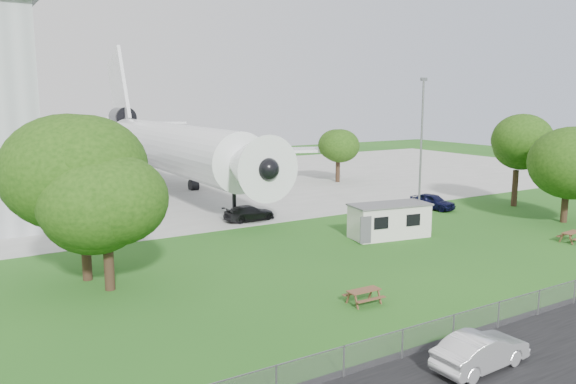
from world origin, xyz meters
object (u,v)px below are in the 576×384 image
site_cabin (389,220)px  car_centre_sedan (481,351)px  airliner (166,145)px  picnic_east (571,242)px  picnic_west (364,304)px

site_cabin → car_centre_sedan: 21.24m
airliner → picnic_east: airliner is taller
picnic_west → picnic_east: (21.26, 1.86, 0.00)m
airliner → car_centre_sedan: bearing=-94.7°
picnic_west → car_centre_sedan: car_centre_sedan is taller
airliner → site_cabin: (7.28, -29.55, -3.96)m
airliner → site_cabin: bearing=-76.2°
site_cabin → car_centre_sedan: bearing=-121.8°
picnic_east → car_centre_sedan: size_ratio=0.41×
picnic_west → airliner: bearing=86.2°
airliner → car_centre_sedan: (-3.91, -47.59, -4.55)m
airliner → picnic_west: (-3.36, -39.61, -5.27)m
airliner → car_centre_sedan: size_ratio=10.87×
picnic_west → car_centre_sedan: size_ratio=0.41×
picnic_west → picnic_east: same height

